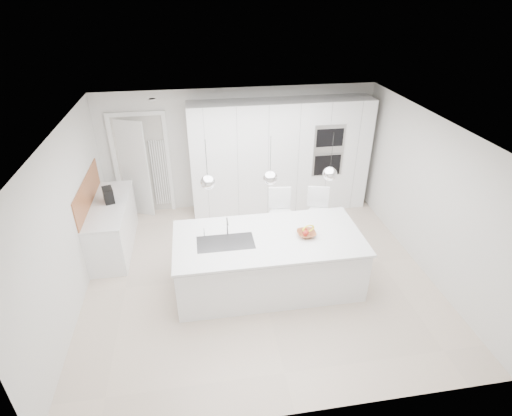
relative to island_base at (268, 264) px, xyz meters
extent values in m
plane|color=beige|center=(-0.10, 0.30, -0.43)|extent=(5.50, 5.50, 0.00)
plane|color=silver|center=(-0.10, 2.80, 0.82)|extent=(5.50, 0.00, 5.50)
plane|color=silver|center=(-2.85, 0.30, 0.82)|extent=(0.00, 5.00, 5.00)
plane|color=white|center=(-0.10, 0.30, 2.07)|extent=(5.50, 5.50, 0.00)
cube|color=white|center=(0.70, 2.50, 0.72)|extent=(3.60, 0.60, 2.30)
cube|color=white|center=(-2.30, 2.72, 0.57)|extent=(0.76, 0.38, 2.00)
cube|color=white|center=(-2.55, 1.50, 0.00)|extent=(0.60, 1.80, 0.86)
cube|color=white|center=(-2.55, 1.50, 0.45)|extent=(0.62, 1.82, 0.04)
cube|color=#AD6C45|center=(-2.84, 1.50, 0.72)|extent=(0.02, 1.80, 0.50)
cube|color=white|center=(0.00, 0.00, 0.00)|extent=(2.80, 1.20, 0.86)
cube|color=white|center=(0.00, 0.05, 0.45)|extent=(2.84, 1.40, 0.04)
cylinder|color=white|center=(-0.60, 0.20, 0.62)|extent=(0.02, 0.02, 0.30)
sphere|color=white|center=(-0.85, 0.00, 1.47)|extent=(0.20, 0.20, 0.20)
sphere|color=white|center=(0.00, 0.00, 1.47)|extent=(0.20, 0.20, 0.20)
sphere|color=white|center=(0.85, 0.00, 1.47)|extent=(0.20, 0.20, 0.20)
imported|color=#AD6C45|center=(0.57, -0.01, 0.50)|extent=(0.29, 0.29, 0.07)
cube|color=black|center=(-2.53, 1.57, 0.60)|extent=(0.22, 0.28, 0.26)
sphere|color=#AF291E|center=(0.56, -0.04, 0.54)|extent=(0.08, 0.08, 0.08)
sphere|color=#AF291E|center=(0.54, -0.05, 0.54)|extent=(0.09, 0.09, 0.09)
sphere|color=#AF291E|center=(0.56, 0.05, 0.54)|extent=(0.07, 0.07, 0.07)
torus|color=yellow|center=(0.60, 0.00, 0.59)|extent=(0.24, 0.17, 0.21)
camera|label=1|loc=(-0.98, -4.86, 3.80)|focal=28.00mm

